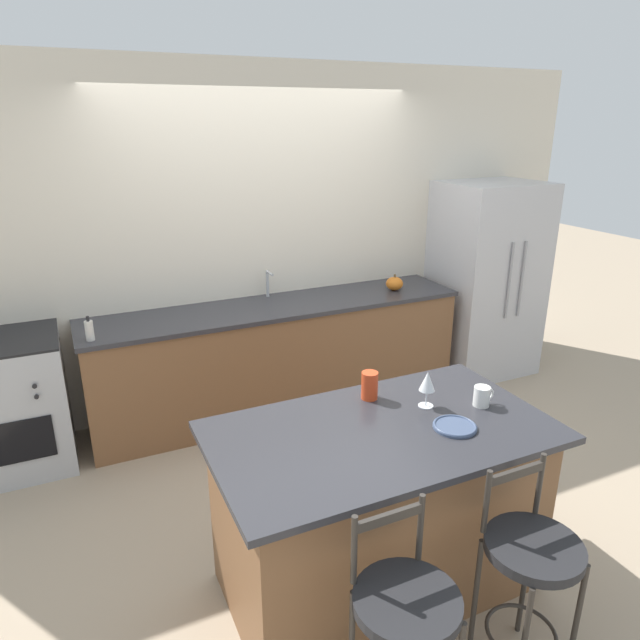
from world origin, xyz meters
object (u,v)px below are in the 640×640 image
(oven_range, at_px, (5,405))
(coffee_mug, at_px, (482,396))
(bar_stool_far, at_px, (529,567))
(soap_bottle, at_px, (89,330))
(bar_stool_near, at_px, (404,622))
(pumpkin_decoration, at_px, (395,284))
(refrigerator, at_px, (485,279))
(tumbler_cup, at_px, (370,385))
(wine_glass, at_px, (427,382))
(dinner_plate, at_px, (455,426))

(oven_range, height_order, coffee_mug, coffee_mug)
(bar_stool_far, height_order, soap_bottle, soap_bottle)
(bar_stool_near, relative_size, coffee_mug, 8.21)
(oven_range, bearing_deg, pumpkin_decoration, -0.59)
(refrigerator, distance_m, bar_stool_near, 3.69)
(tumbler_cup, height_order, soap_bottle, soap_bottle)
(bar_stool_near, distance_m, soap_bottle, 2.66)
(coffee_mug, relative_size, pumpkin_decoration, 0.81)
(bar_stool_near, xyz_separation_m, wine_glass, (0.62, 0.80, 0.49))
(oven_range, distance_m, bar_stool_near, 3.03)
(soap_bottle, bearing_deg, bar_stool_far, -59.38)
(bar_stool_near, relative_size, dinner_plate, 4.66)
(bar_stool_far, bearing_deg, pumpkin_decoration, 69.75)
(refrigerator, bearing_deg, tumbler_cup, -142.72)
(wine_glass, bearing_deg, dinner_plate, -90.29)
(oven_range, relative_size, soap_bottle, 5.54)
(refrigerator, height_order, wine_glass, refrigerator)
(dinner_plate, relative_size, pumpkin_decoration, 1.43)
(refrigerator, distance_m, soap_bottle, 3.42)
(refrigerator, xyz_separation_m, oven_range, (-3.99, 0.03, -0.42))
(dinner_plate, height_order, soap_bottle, soap_bottle)
(oven_range, relative_size, wine_glass, 4.88)
(oven_range, bearing_deg, dinner_plate, -45.80)
(oven_range, bearing_deg, soap_bottle, -17.56)
(tumbler_cup, distance_m, soap_bottle, 1.95)
(pumpkin_decoration, height_order, soap_bottle, soap_bottle)
(dinner_plate, height_order, coffee_mug, coffee_mug)
(oven_range, xyz_separation_m, bar_stool_far, (2.04, -2.66, 0.08))
(coffee_mug, bearing_deg, bar_stool_near, -142.12)
(oven_range, height_order, dinner_plate, oven_range)
(refrigerator, relative_size, pumpkin_decoration, 12.17)
(refrigerator, xyz_separation_m, dinner_plate, (-1.94, -2.07, 0.03))
(tumbler_cup, height_order, pumpkin_decoration, tumbler_cup)
(wine_glass, bearing_deg, tumbler_cup, 138.02)
(oven_range, bearing_deg, bar_stool_near, -61.87)
(dinner_plate, bearing_deg, oven_range, 134.20)
(refrigerator, bearing_deg, pumpkin_decoration, 179.78)
(pumpkin_decoration, bearing_deg, wine_glass, -117.55)
(dinner_plate, height_order, tumbler_cup, tumbler_cup)
(dinner_plate, xyz_separation_m, wine_glass, (0.00, 0.24, 0.13))
(soap_bottle, bearing_deg, dinner_plate, -52.62)
(bar_stool_far, relative_size, coffee_mug, 8.21)
(oven_range, distance_m, dinner_plate, 2.98)
(wine_glass, height_order, coffee_mug, wine_glass)
(bar_stool_near, bearing_deg, bar_stool_far, 1.41)
(bar_stool_near, xyz_separation_m, bar_stool_far, (0.62, 0.02, 0.00))
(refrigerator, distance_m, dinner_plate, 2.84)
(dinner_plate, relative_size, wine_glass, 1.09)
(tumbler_cup, distance_m, pumpkin_decoration, 2.02)
(dinner_plate, distance_m, pumpkin_decoration, 2.29)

